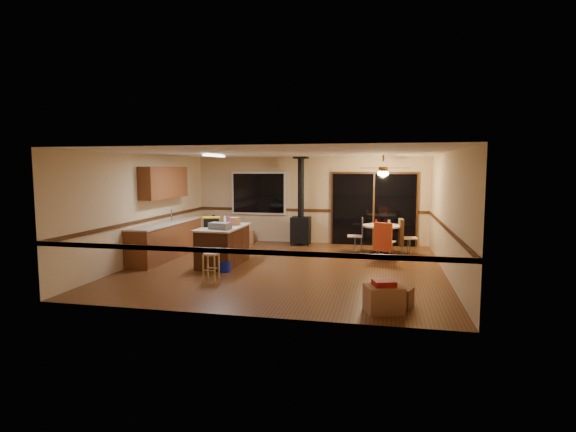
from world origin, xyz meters
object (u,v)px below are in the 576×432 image
(box_corner_a, at_px, (384,299))
(chair_right, at_px, (402,232))
(bar_stool, at_px, (211,267))
(toolbox_grey, at_px, (220,226))
(dining_table, at_px, (382,234))
(chair_left, at_px, (359,231))
(blue_bucket, at_px, (224,266))
(kitchen_island, at_px, (223,245))
(toolbox_black, at_px, (211,222))
(box_corner_b, at_px, (400,297))
(wood_stove, at_px, (301,221))
(box_under_window, at_px, (247,237))
(chair_near, at_px, (383,237))

(box_corner_a, bearing_deg, chair_right, 84.69)
(bar_stool, bearing_deg, toolbox_grey, 100.10)
(dining_table, distance_m, chair_left, 0.61)
(blue_bucket, bearing_deg, dining_table, 39.32)
(kitchen_island, distance_m, blue_bucket, 0.85)
(toolbox_black, height_order, box_corner_b, toolbox_black)
(box_corner_a, bearing_deg, box_corner_b, 54.75)
(wood_stove, relative_size, toolbox_black, 7.12)
(box_under_window, xyz_separation_m, box_corner_b, (4.36, -5.59, -0.02))
(toolbox_black, bearing_deg, chair_near, 17.44)
(kitchen_island, height_order, blue_bucket, kitchen_island)
(chair_left, xyz_separation_m, box_corner_a, (0.65, -5.00, -0.38))
(toolbox_grey, xyz_separation_m, bar_stool, (0.18, -1.02, -0.70))
(toolbox_black, xyz_separation_m, chair_right, (4.42, 2.14, -0.40))
(chair_left, relative_size, box_under_window, 1.16)
(kitchen_island, xyz_separation_m, blue_bucket, (0.29, -0.73, -0.34))
(wood_stove, bearing_deg, dining_table, -23.46)
(wood_stove, bearing_deg, box_under_window, 178.30)
(kitchen_island, distance_m, wood_stove, 3.33)
(toolbox_grey, relative_size, box_corner_a, 0.85)
(toolbox_grey, height_order, dining_table, toolbox_grey)
(bar_stool, distance_m, chair_near, 4.32)
(chair_near, bearing_deg, box_corner_b, -85.55)
(chair_near, relative_size, box_corner_b, 1.83)
(chair_left, distance_m, chair_near, 1.17)
(toolbox_grey, xyz_separation_m, box_corner_b, (3.87, -2.03, -0.82))
(chair_near, xyz_separation_m, chair_right, (0.48, 0.91, 0.00))
(blue_bucket, bearing_deg, box_corner_b, -25.55)
(toolbox_black, bearing_deg, box_corner_a, -35.06)
(chair_near, height_order, box_corner_b, chair_near)
(bar_stool, relative_size, box_corner_a, 1.00)
(toolbox_grey, distance_m, chair_right, 4.80)
(dining_table, relative_size, chair_left, 1.95)
(kitchen_island, bearing_deg, box_corner_a, -37.64)
(blue_bucket, height_order, box_under_window, box_under_window)
(chair_near, height_order, chair_right, same)
(kitchen_island, bearing_deg, chair_right, 26.34)
(bar_stool, relative_size, box_under_window, 1.25)
(blue_bucket, bearing_deg, chair_near, 28.96)
(bar_stool, xyz_separation_m, chair_near, (3.40, 2.64, 0.32))
(dining_table, xyz_separation_m, chair_left, (-0.59, 0.11, 0.05))
(bar_stool, bearing_deg, blue_bucket, 89.96)
(kitchen_island, distance_m, box_under_window, 3.14)
(toolbox_black, distance_m, chair_right, 4.93)
(toolbox_grey, distance_m, box_corner_a, 4.40)
(wood_stove, bearing_deg, kitchen_island, -113.09)
(blue_bucket, distance_m, box_corner_a, 4.04)
(wood_stove, xyz_separation_m, toolbox_black, (-1.55, -3.13, 0.27))
(blue_bucket, bearing_deg, toolbox_black, 129.81)
(wood_stove, bearing_deg, bar_stool, -102.60)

